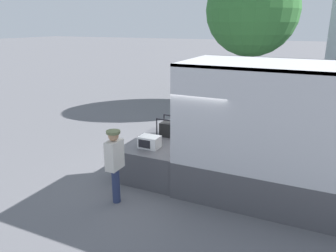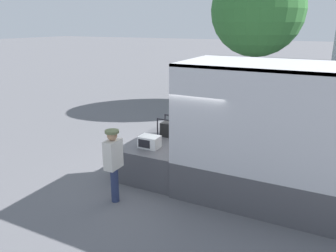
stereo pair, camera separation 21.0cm
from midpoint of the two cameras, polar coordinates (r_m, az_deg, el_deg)
ground_plane at (r=8.87m, az=2.83°, el=-9.01°), size 160.00×160.00×0.00m
tailgate_deck at (r=8.99m, az=-1.87°, el=-5.49°), size 1.60×2.18×0.90m
microwave at (r=8.41m, az=-3.95°, el=-2.79°), size 0.51×0.39×0.31m
portable_generator at (r=9.23m, az=0.02°, el=-0.54°), size 0.70×0.50×0.54m
worker_person at (r=7.41m, az=-10.09°, el=-5.72°), size 0.31×0.44×1.73m
street_tree at (r=17.10m, az=14.13°, el=19.01°), size 4.45×4.45×6.81m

